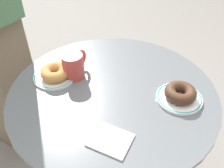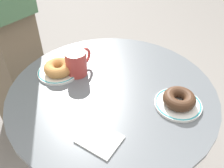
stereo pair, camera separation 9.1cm
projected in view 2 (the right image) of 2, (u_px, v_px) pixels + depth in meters
The scene contains 7 objects.
cafe_table at pixel (112, 125), 1.04m from camera, with size 0.79×0.79×0.77m.
plate_left at pixel (58, 72), 0.98m from camera, with size 0.17×0.17×0.01m.
plate_right at pixel (178, 104), 0.84m from camera, with size 0.17×0.17×0.01m.
donut_old_fashioned at pixel (59, 68), 0.96m from camera, with size 0.12×0.12×0.04m, color #BC7F42.
donut_chocolate at pixel (179, 99), 0.82m from camera, with size 0.11×0.11×0.04m, color #422819.
paper_napkin at pixel (100, 139), 0.73m from camera, with size 0.12×0.10×0.01m, color white.
coffee_mug at pixel (77, 63), 0.95m from camera, with size 0.09×0.13×0.10m.
Camera 2 is at (0.27, -0.63, 1.37)m, focal length 37.98 mm.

